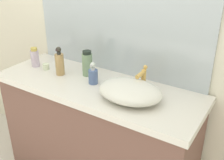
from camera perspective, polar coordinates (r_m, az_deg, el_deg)
The scene contains 9 objects.
bathroom_wall_rear at distance 2.01m, azimuth -0.01°, elevation 12.47°, with size 6.00×0.06×2.60m, color silver.
vanity_counter at distance 2.12m, azimuth -3.09°, elevation -12.11°, with size 1.47×0.52×0.92m.
sink_basin at distance 1.67m, azimuth 3.73°, elevation -2.31°, with size 0.40×0.31×0.11m, color silver.
faucet at distance 1.79m, azimuth 6.37°, elevation 0.80°, with size 0.03×0.13×0.15m.
soap_dispenser at distance 1.86m, azimuth -3.94°, elevation 1.04°, with size 0.06×0.06×0.15m.
lotion_bottle at distance 2.21m, azimuth -15.65°, elevation 4.50°, with size 0.06×0.06×0.15m.
perfume_bottle at distance 2.02m, azimuth -10.78°, elevation 3.48°, with size 0.06×0.06×0.21m.
spray_can at distance 1.98m, azimuth -5.13°, elevation 3.42°, with size 0.07×0.07×0.18m.
candle_jar at distance 2.15m, azimuth -13.51°, elevation 2.75°, with size 0.05×0.05×0.04m, color silver.
Camera 1 is at (1.04, -0.92, 1.77)m, focal length 44.21 mm.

